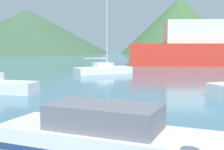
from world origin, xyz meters
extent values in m
cube|color=silver|center=(2.69, 4.58, 0.32)|extent=(7.72, 3.73, 0.64)
cube|color=navy|center=(2.69, 4.58, 0.10)|extent=(7.76, 3.75, 0.20)
cube|color=slate|center=(2.14, 4.71, 0.99)|extent=(3.47, 2.35, 0.71)
cube|color=white|center=(-2.22, 26.65, 0.31)|extent=(5.75, 4.91, 0.63)
cube|color=white|center=(-2.22, 26.65, 0.85)|extent=(2.21, 2.16, 0.44)
cylinder|color=#BCBCC1|center=(-1.88, 26.89, 4.75)|extent=(0.12, 0.12, 8.24)
cylinder|color=#BCBCC1|center=(-2.90, 26.18, 1.53)|extent=(2.10, 1.51, 0.10)
cone|color=#38563D|center=(-34.85, 80.70, 6.17)|extent=(46.85, 46.85, 12.34)
cone|color=#3D6038|center=(7.70, 86.44, 7.80)|extent=(32.70, 32.70, 15.59)
camera|label=1|loc=(3.81, -3.81, 3.09)|focal=50.00mm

